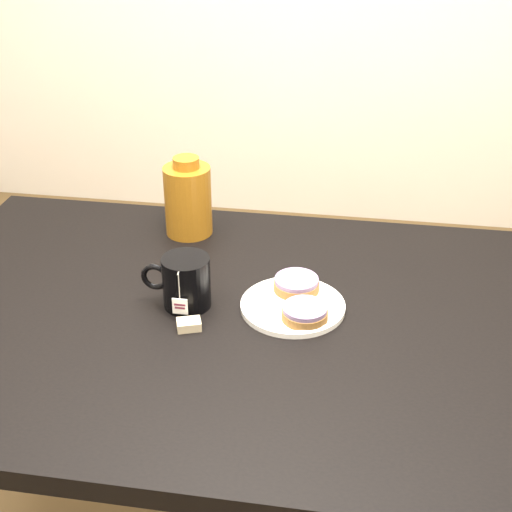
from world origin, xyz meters
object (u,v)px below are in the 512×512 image
object	(u,v)px
bagel_front	(305,313)
bagel_package	(188,199)
teabag_pouch	(189,325)
bagel_back	(296,284)
plate	(293,305)
table	(244,350)
mug	(185,282)

from	to	relation	value
bagel_front	bagel_package	world-z (taller)	bagel_package
teabag_pouch	bagel_back	bearing A→B (deg)	39.17
plate	bagel_package	size ratio (longest dim) A/B	1.10
plate	bagel_front	bearing A→B (deg)	-59.46
teabag_pouch	bagel_package	world-z (taller)	bagel_package
teabag_pouch	bagel_front	bearing A→B (deg)	13.63
table	bagel_front	xyz separation A→B (m)	(0.12, -0.01, 0.11)
mug	bagel_package	bearing A→B (deg)	103.41
teabag_pouch	table	bearing A→B (deg)	32.23
table	mug	world-z (taller)	mug
table	teabag_pouch	size ratio (longest dim) A/B	31.11
mug	bagel_package	world-z (taller)	bagel_package
table	teabag_pouch	bearing A→B (deg)	-147.77
plate	table	bearing A→B (deg)	-156.62
teabag_pouch	plate	bearing A→B (deg)	28.09
bagel_back	mug	distance (m)	0.22
plate	bagel_back	xyz separation A→B (m)	(0.00, 0.05, 0.02)
bagel_back	bagel_package	size ratio (longest dim) A/B	0.54
table	bagel_back	size ratio (longest dim) A/B	13.94
bagel_back	mug	xyz separation A→B (m)	(-0.21, -0.07, 0.03)
plate	bagel_front	xyz separation A→B (m)	(0.03, -0.05, 0.02)
plate	mug	xyz separation A→B (m)	(-0.21, -0.02, 0.05)
bagel_front	bagel_package	distance (m)	0.46
plate	teabag_pouch	bearing A→B (deg)	-151.91
bagel_back	bagel_package	bearing A→B (deg)	140.30
plate	teabag_pouch	distance (m)	0.21
plate	bagel_front	world-z (taller)	bagel_front
table	bagel_back	bearing A→B (deg)	45.19
table	plate	xyz separation A→B (m)	(0.09, 0.04, 0.09)
mug	teabag_pouch	world-z (taller)	mug
plate	bagel_package	xyz separation A→B (m)	(-0.28, 0.28, 0.08)
bagel_back	mug	size ratio (longest dim) A/B	0.72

